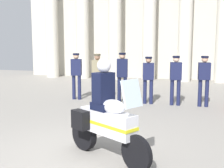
{
  "coord_description": "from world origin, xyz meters",
  "views": [
    {
      "loc": [
        2.13,
        -5.28,
        2.25
      ],
      "look_at": [
        0.18,
        2.67,
        1.04
      ],
      "focal_mm": 49.03,
      "sensor_mm": 36.0,
      "label": 1
    }
  ],
  "objects_px": {
    "officer_in_row_2": "(122,73)",
    "officer_in_row_3": "(148,76)",
    "officer_in_row_4": "(176,76)",
    "officer_in_row_5": "(204,77)",
    "officer_in_row_1": "(97,73)",
    "motorcycle_with_rider": "(105,118)",
    "officer_in_row_0": "(76,72)"
  },
  "relations": [
    {
      "from": "officer_in_row_2",
      "to": "officer_in_row_3",
      "type": "height_order",
      "value": "officer_in_row_2"
    },
    {
      "from": "officer_in_row_5",
      "to": "motorcycle_with_rider",
      "type": "height_order",
      "value": "motorcycle_with_rider"
    },
    {
      "from": "officer_in_row_3",
      "to": "officer_in_row_4",
      "type": "relative_size",
      "value": 0.98
    },
    {
      "from": "officer_in_row_4",
      "to": "officer_in_row_5",
      "type": "distance_m",
      "value": 0.92
    },
    {
      "from": "officer_in_row_5",
      "to": "motorcycle_with_rider",
      "type": "relative_size",
      "value": 0.89
    },
    {
      "from": "officer_in_row_5",
      "to": "motorcycle_with_rider",
      "type": "distance_m",
      "value": 5.51
    },
    {
      "from": "officer_in_row_0",
      "to": "motorcycle_with_rider",
      "type": "xyz_separation_m",
      "value": [
        2.53,
        -5.29,
        -0.23
      ]
    },
    {
      "from": "officer_in_row_1",
      "to": "officer_in_row_4",
      "type": "xyz_separation_m",
      "value": [
        2.78,
        -0.05,
        -0.02
      ]
    },
    {
      "from": "officer_in_row_0",
      "to": "officer_in_row_2",
      "type": "xyz_separation_m",
      "value": [
        1.77,
        -0.12,
        0.02
      ]
    },
    {
      "from": "motorcycle_with_rider",
      "to": "officer_in_row_3",
      "type": "bearing_deg",
      "value": 121.4
    },
    {
      "from": "officer_in_row_4",
      "to": "officer_in_row_2",
      "type": "bearing_deg",
      "value": -10.31
    },
    {
      "from": "officer_in_row_4",
      "to": "motorcycle_with_rider",
      "type": "relative_size",
      "value": 0.89
    },
    {
      "from": "officer_in_row_0",
      "to": "officer_in_row_1",
      "type": "bearing_deg",
      "value": 162.72
    },
    {
      "from": "officer_in_row_2",
      "to": "officer_in_row_3",
      "type": "bearing_deg",
      "value": 169.75
    },
    {
      "from": "officer_in_row_2",
      "to": "officer_in_row_5",
      "type": "xyz_separation_m",
      "value": [
        2.78,
        -0.05,
        -0.04
      ]
    },
    {
      "from": "officer_in_row_0",
      "to": "officer_in_row_4",
      "type": "height_order",
      "value": "officer_in_row_0"
    },
    {
      "from": "officer_in_row_1",
      "to": "motorcycle_with_rider",
      "type": "bearing_deg",
      "value": 99.57
    },
    {
      "from": "officer_in_row_2",
      "to": "motorcycle_with_rider",
      "type": "relative_size",
      "value": 0.93
    },
    {
      "from": "officer_in_row_3",
      "to": "officer_in_row_5",
      "type": "height_order",
      "value": "officer_in_row_5"
    },
    {
      "from": "officer_in_row_0",
      "to": "officer_in_row_1",
      "type": "xyz_separation_m",
      "value": [
        0.85,
        -0.13,
        -0.01
      ]
    },
    {
      "from": "officer_in_row_0",
      "to": "motorcycle_with_rider",
      "type": "bearing_deg",
      "value": 107.11
    },
    {
      "from": "officer_in_row_0",
      "to": "motorcycle_with_rider",
      "type": "height_order",
      "value": "motorcycle_with_rider"
    },
    {
      "from": "officer_in_row_1",
      "to": "motorcycle_with_rider",
      "type": "relative_size",
      "value": 0.9
    },
    {
      "from": "officer_in_row_0",
      "to": "officer_in_row_5",
      "type": "bearing_deg",
      "value": 169.39
    },
    {
      "from": "officer_in_row_3",
      "to": "officer_in_row_0",
      "type": "bearing_deg",
      "value": -11.64
    },
    {
      "from": "officer_in_row_1",
      "to": "officer_in_row_3",
      "type": "relative_size",
      "value": 1.04
    },
    {
      "from": "officer_in_row_0",
      "to": "officer_in_row_3",
      "type": "relative_size",
      "value": 1.05
    },
    {
      "from": "officer_in_row_2",
      "to": "motorcycle_with_rider",
      "type": "height_order",
      "value": "motorcycle_with_rider"
    },
    {
      "from": "officer_in_row_1",
      "to": "officer_in_row_2",
      "type": "distance_m",
      "value": 0.92
    },
    {
      "from": "officer_in_row_2",
      "to": "officer_in_row_4",
      "type": "height_order",
      "value": "officer_in_row_2"
    },
    {
      "from": "officer_in_row_1",
      "to": "officer_in_row_3",
      "type": "bearing_deg",
      "value": 170.99
    },
    {
      "from": "officer_in_row_1",
      "to": "officer_in_row_3",
      "type": "xyz_separation_m",
      "value": [
        1.85,
        -0.02,
        -0.04
      ]
    }
  ]
}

